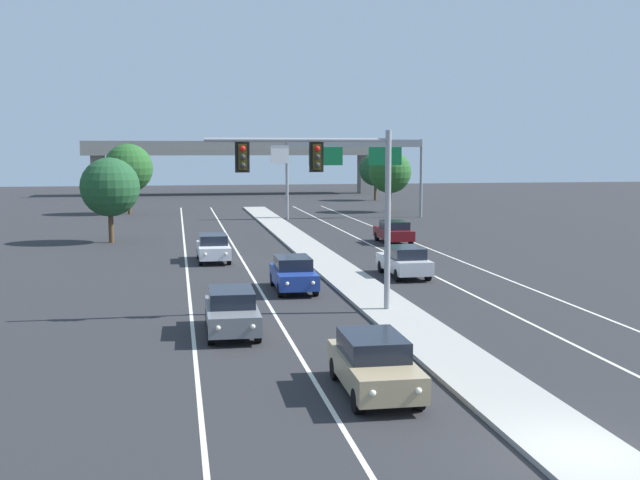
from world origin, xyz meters
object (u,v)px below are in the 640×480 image
(car_oncoming_tan, at_px, (374,364))
(tree_far_right_b, at_px, (390,172))
(highway_sign_gantry, at_px, (355,153))
(overhead_signal_mast, at_px, (330,181))
(tree_far_left_c, at_px, (110,187))
(tree_far_right_a, at_px, (376,170))
(tree_far_left_a, at_px, (128,168))
(car_oncoming_blue, at_px, (293,273))
(car_receding_silver, at_px, (404,261))
(car_oncoming_grey, at_px, (232,311))
(car_oncoming_white, at_px, (213,248))
(car_receding_darkred, at_px, (394,231))

(car_oncoming_tan, bearing_deg, tree_far_right_b, 74.35)
(highway_sign_gantry, bearing_deg, overhead_signal_mast, -104.08)
(tree_far_left_c, bearing_deg, tree_far_right_a, 54.25)
(overhead_signal_mast, bearing_deg, tree_far_left_a, 101.68)
(car_oncoming_blue, bearing_deg, tree_far_right_a, 72.40)
(car_receding_silver, bearing_deg, highway_sign_gantry, 81.45)
(tree_far_right_a, xyz_separation_m, tree_far_right_b, (-3.14, -18.46, 0.25))
(car_oncoming_grey, relative_size, car_receding_silver, 1.00)
(car_oncoming_grey, distance_m, tree_far_left_c, 30.14)
(car_oncoming_white, relative_size, car_receding_silver, 1.00)
(car_receding_darkred, distance_m, highway_sign_gantry, 20.54)
(car_receding_silver, xyz_separation_m, tree_far_left_c, (-16.14, 18.14, 3.10))
(car_oncoming_white, xyz_separation_m, car_receding_darkred, (12.91, 6.88, 0.00))
(car_oncoming_white, height_order, tree_far_left_c, tree_far_left_c)
(overhead_signal_mast, distance_m, tree_far_left_a, 52.72)
(car_oncoming_tan, height_order, car_receding_silver, same)
(overhead_signal_mast, relative_size, car_oncoming_white, 1.64)
(car_receding_darkred, xyz_separation_m, tree_far_left_a, (-19.68, 28.72, 3.82))
(car_oncoming_tan, bearing_deg, tree_far_left_c, 104.77)
(car_receding_silver, height_order, tree_far_right_b, tree_far_right_b)
(overhead_signal_mast, relative_size, car_receding_silver, 1.64)
(car_oncoming_blue, distance_m, tree_far_right_b, 47.02)
(car_oncoming_white, distance_m, tree_far_right_a, 56.84)
(tree_far_right_a, height_order, tree_far_left_c, tree_far_right_a)
(car_receding_darkred, bearing_deg, tree_far_left_c, 168.97)
(car_receding_darkred, height_order, tree_far_right_a, tree_far_right_a)
(overhead_signal_mast, bearing_deg, tree_far_left_c, 111.56)
(car_oncoming_blue, xyz_separation_m, car_receding_darkred, (9.68, 17.30, 0.00))
(car_oncoming_white, distance_m, tree_far_left_c, 12.97)
(car_oncoming_tan, xyz_separation_m, tree_far_right_b, (16.75, 59.77, 3.35))
(overhead_signal_mast, relative_size, tree_far_left_c, 1.23)
(overhead_signal_mast, xyz_separation_m, tree_far_left_a, (-10.68, 51.62, -0.70))
(car_oncoming_grey, relative_size, car_oncoming_white, 1.00)
(tree_far_left_a, bearing_deg, car_oncoming_blue, -77.73)
(tree_far_right_a, bearing_deg, car_receding_darkred, -102.63)
(car_receding_silver, bearing_deg, overhead_signal_mast, -123.05)
(highway_sign_gantry, relative_size, tree_far_right_a, 2.21)
(overhead_signal_mast, bearing_deg, tree_far_right_a, 74.29)
(overhead_signal_mast, bearing_deg, highway_sign_gantry, 75.92)
(car_oncoming_tan, bearing_deg, car_oncoming_white, 96.73)
(car_receding_silver, bearing_deg, tree_far_left_c, 131.66)
(car_receding_silver, distance_m, car_receding_darkred, 14.73)
(car_oncoming_blue, xyz_separation_m, tree_far_left_c, (-9.89, 21.12, 3.10))
(car_oncoming_white, distance_m, tree_far_right_b, 39.02)
(car_receding_silver, bearing_deg, car_oncoming_tan, -108.64)
(car_receding_silver, height_order, tree_far_left_c, tree_far_left_c)
(tree_far_right_b, bearing_deg, car_receding_silver, -104.24)
(car_oncoming_blue, bearing_deg, car_oncoming_grey, -112.83)
(tree_far_right_b, distance_m, tree_far_left_c, 34.93)
(tree_far_left_a, bearing_deg, car_receding_darkred, -55.57)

